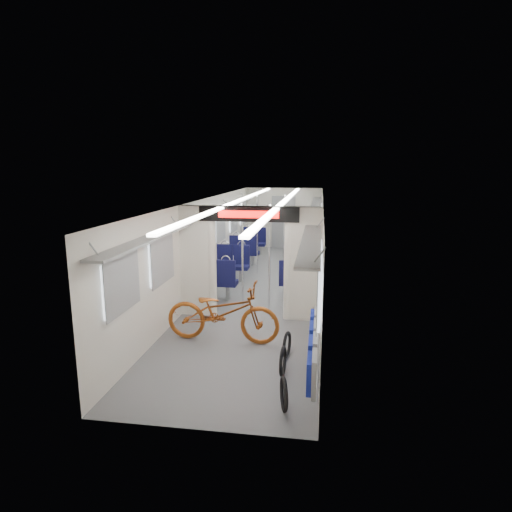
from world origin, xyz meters
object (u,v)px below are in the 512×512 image
Objects in this scene: seat_bay_near_right at (300,270)px; seat_bay_far_left at (249,244)px; stanchion_near_left at (243,255)px; bike_hoop_a at (284,396)px; flip_bench at (313,346)px; seat_bay_far_right at (305,245)px; bicycle at (223,312)px; stanchion_near_right at (269,258)px; stanchion_far_left at (257,235)px; bike_hoop_c at (287,346)px; seat_bay_near_left at (225,269)px; stanchion_far_right at (284,235)px; bike_hoop_b at (283,363)px.

seat_bay_near_right is 0.96× the size of seat_bay_far_left.
bike_hoop_a is at bearing -72.78° from stanchion_near_left.
seat_bay_far_right is at bearing 92.95° from flip_bench.
stanchion_near_right reaches higher than bicycle.
bicycle is 3.68m from seat_bay_near_right.
stanchion_far_left is (-1.32, -1.74, 0.58)m from seat_bay_far_right.
seat_bay_far_left is 4.89m from stanchion_near_left.
bicycle reaches higher than flip_bench.
bike_hoop_c is 0.23× the size of seat_bay_near_right.
seat_bay_far_right reaches higher than seat_bay_near_left.
stanchion_far_left is at bearing 92.12° from stanchion_near_left.
flip_bench is at bearing -74.41° from seat_bay_far_left.
stanchion_far_left reaches higher than seat_bay_near_right.
stanchion_far_right reaches higher than seat_bay_near_right.
seat_bay_near_left is at bearing 132.61° from stanchion_near_right.
stanchion_far_left is (-1.31, 5.56, 0.95)m from bike_hoop_c.
stanchion_near_left is (-1.21, -4.74, 0.58)m from seat_bay_far_right.
seat_bay_far_right is at bearing 89.90° from bike_hoop_c.
stanchion_far_left reaches higher than flip_bench.
flip_bench is at bearing -127.24° from bicycle.
seat_bay_near_right is 0.85× the size of stanchion_near_left.
bicycle reaches higher than seat_bay_near_right.
seat_bay_far_right is at bearing 89.83° from bike_hoop_b.
seat_bay_near_left is 1.06× the size of seat_bay_near_right.
seat_bay_near_right is 0.85× the size of seat_bay_far_right.
stanchion_far_right reaches higher than bike_hoop_b.
seat_bay_far_right is 1.00× the size of stanchion_near_right.
stanchion_near_right reaches higher than seat_bay_near_right.
bike_hoop_c is 0.19× the size of stanchion_far_right.
flip_bench reaches higher than bike_hoop_a.
stanchion_far_left and stanchion_far_right have the same top height.
stanchion_far_left is at bearing -73.12° from seat_bay_far_left.
seat_bay_near_right is 0.85× the size of stanchion_far_right.
flip_bench is at bearing -64.37° from stanchion_near_left.
stanchion_near_right reaches higher than flip_bench.
bike_hoop_c is at bearing 93.04° from bike_hoop_a.
bike_hoop_c is 4.21m from seat_bay_near_left.
bike_hoop_a is 0.94m from bike_hoop_b.
bicycle is at bearing 121.35° from bike_hoop_a.
flip_bench is 4.52× the size of bike_hoop_b.
bike_hoop_a is 0.20× the size of stanchion_near_left.
bike_hoop_c is at bearing -111.04° from bicycle.
seat_bay_near_left is 1.50m from stanchion_near_left.
stanchion_far_left is (-0.12, 5.04, 0.61)m from bicycle.
bike_hoop_b is 1.05× the size of bike_hoop_c.
seat_bay_near_left is 1.98m from stanchion_near_right.
bike_hoop_a is at bearing -146.07° from bicycle.
bicycle is 2.13m from stanchion_near_left.
stanchion_near_left is at bearing 110.35° from bike_hoop_b.
bike_hoop_c is at bearing -63.74° from seat_bay_near_left.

